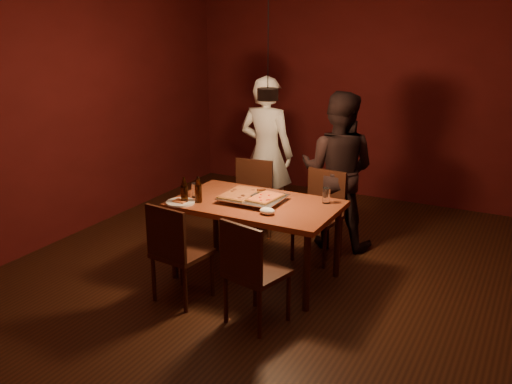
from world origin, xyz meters
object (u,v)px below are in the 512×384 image
at_px(chair_far_left, 251,194).
at_px(beer_bottle_b, 198,189).
at_px(pizza_tray, 253,199).
at_px(diner_white, 266,153).
at_px(beer_bottle_a, 184,190).
at_px(diner_dark, 338,171).
at_px(pendant_lamp, 268,93).
at_px(chair_far_right, 322,206).
at_px(plate_slice, 180,202).
at_px(chair_near_left, 175,245).
at_px(chair_near_right, 250,264).
at_px(dining_table, 256,210).

distance_m(chair_far_left, beer_bottle_b, 1.08).
height_order(pizza_tray, diner_white, diner_white).
relative_size(beer_bottle_a, diner_dark, 0.15).
bearing_deg(pendant_lamp, chair_far_right, 75.15).
relative_size(diner_dark, pendant_lamp, 1.51).
xyz_separation_m(plate_slice, diner_white, (0.07, 1.61, 0.12)).
bearing_deg(chair_near_left, beer_bottle_a, 120.57).
distance_m(chair_far_right, pizza_tray, 0.88).
height_order(diner_dark, pendant_lamp, pendant_lamp).
bearing_deg(pendant_lamp, pizza_tray, 163.25).
relative_size(chair_far_right, pizza_tray, 0.88).
bearing_deg(diner_white, chair_near_left, 93.44).
xyz_separation_m(chair_far_right, diner_dark, (0.03, 0.35, 0.29)).
relative_size(beer_bottle_b, pendant_lamp, 0.22).
bearing_deg(diner_dark, chair_near_right, 84.26).
distance_m(beer_bottle_a, pendant_lamp, 1.17).
bearing_deg(chair_far_right, pizza_tray, 68.45).
xyz_separation_m(pizza_tray, diner_dark, (0.42, 1.10, 0.06)).
xyz_separation_m(chair_near_left, beer_bottle_a, (-0.19, 0.43, 0.34)).
distance_m(chair_far_right, beer_bottle_b, 1.34).
height_order(dining_table, chair_far_right, chair_far_right).
distance_m(beer_bottle_a, diner_dark, 1.72).
distance_m(chair_far_left, pizza_tray, 0.93).
distance_m(chair_far_left, chair_near_right, 1.81).
xyz_separation_m(chair_near_left, pizza_tray, (0.34, 0.76, 0.24)).
distance_m(chair_far_left, diner_white, 0.59).
relative_size(chair_far_right, pendant_lamp, 0.44).
distance_m(beer_bottle_a, beer_bottle_b, 0.13).
height_order(chair_far_left, diner_dark, diner_dark).
height_order(beer_bottle_a, diner_dark, diner_dark).
bearing_deg(diner_dark, plate_slice, 50.57).
bearing_deg(diner_white, dining_table, 111.77).
height_order(chair_far_left, chair_near_right, same).
relative_size(chair_far_right, chair_near_right, 0.96).
relative_size(chair_near_right, pendant_lamp, 0.46).
xyz_separation_m(dining_table, beer_bottle_b, (-0.47, -0.24, 0.19)).
bearing_deg(diner_dark, pizza_tray, 63.87).
relative_size(chair_near_left, pendant_lamp, 0.44).
xyz_separation_m(chair_near_right, plate_slice, (-0.97, 0.46, 0.22)).
relative_size(chair_near_right, beer_bottle_a, 2.07).
height_order(dining_table, beer_bottle_a, beer_bottle_a).
relative_size(chair_far_left, beer_bottle_b, 2.00).
xyz_separation_m(chair_far_right, pendant_lamp, (-0.21, -0.81, 1.22)).
bearing_deg(chair_near_left, chair_far_right, 71.27).
height_order(diner_white, diner_dark, diner_white).
height_order(diner_white, pendant_lamp, pendant_lamp).
relative_size(chair_near_right, diner_white, 0.29).
xyz_separation_m(chair_far_left, chair_far_right, (0.83, -0.03, 0.00)).
bearing_deg(chair_near_left, pizza_tray, 72.77).
bearing_deg(chair_far_right, diner_dark, -89.95).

